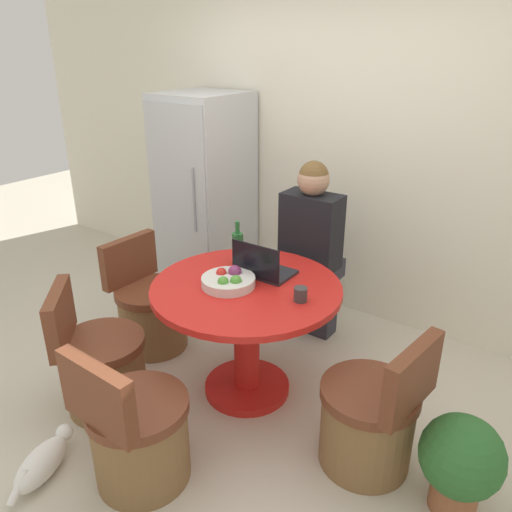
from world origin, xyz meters
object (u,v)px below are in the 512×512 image
at_px(chair_right_side, 370,421).
at_px(fruit_bowl, 229,280).
at_px(cat, 43,462).
at_px(dining_table, 246,317).
at_px(chair_left_side, 151,312).
at_px(chair_near_left_corner, 102,367).
at_px(refrigerator, 205,197).
at_px(person_seated, 313,245).
at_px(bottle, 238,247).
at_px(chair_near_camera, 137,435).
at_px(laptop, 263,268).
at_px(potted_plant, 461,461).

bearing_deg(chair_right_side, fruit_bowl, -85.55).
bearing_deg(cat, fruit_bowl, -38.09).
height_order(dining_table, fruit_bowl, fruit_bowl).
xyz_separation_m(dining_table, fruit_bowl, (-0.08, -0.06, 0.25)).
bearing_deg(chair_left_side, chair_near_left_corner, -156.96).
height_order(refrigerator, fruit_bowl, refrigerator).
xyz_separation_m(chair_near_left_corner, person_seated, (0.64, 1.39, 0.48)).
bearing_deg(bottle, person_seated, 66.95).
height_order(chair_near_left_corner, chair_right_side, same).
distance_m(refrigerator, bottle, 1.21).
bearing_deg(chair_near_camera, chair_left_side, -44.91).
bearing_deg(fruit_bowl, cat, -109.10).
relative_size(chair_left_side, person_seated, 0.59).
height_order(fruit_bowl, cat, fruit_bowl).
xyz_separation_m(chair_left_side, bottle, (0.65, 0.19, 0.59)).
height_order(chair_near_camera, cat, chair_near_camera).
distance_m(chair_left_side, chair_near_camera, 1.24).
xyz_separation_m(chair_right_side, laptop, (-0.86, 0.28, 0.53)).
distance_m(refrigerator, chair_near_camera, 2.26).
xyz_separation_m(laptop, bottle, (-0.23, 0.06, 0.06)).
relative_size(fruit_bowl, bottle, 1.10).
bearing_deg(person_seated, chair_left_side, 40.27).
xyz_separation_m(chair_right_side, fruit_bowl, (-0.95, 0.06, 0.51)).
bearing_deg(fruit_bowl, chair_near_camera, -86.75).
distance_m(laptop, bottle, 0.25).
distance_m(chair_near_left_corner, laptop, 1.13).
bearing_deg(chair_near_left_corner, chair_right_side, -115.95).
relative_size(dining_table, bottle, 3.94).
distance_m(refrigerator, laptop, 1.43).
relative_size(chair_near_camera, person_seated, 0.59).
relative_size(chair_near_camera, laptop, 2.41).
bearing_deg(chair_near_camera, person_seated, -89.42).
height_order(dining_table, potted_plant, dining_table).
distance_m(person_seated, laptop, 0.62).
relative_size(refrigerator, potted_plant, 3.30).
bearing_deg(dining_table, chair_near_left_corner, -135.89).
bearing_deg(bottle, chair_near_camera, -79.99).
bearing_deg(chair_near_camera, bottle, -77.84).
bearing_deg(person_seated, laptop, 89.24).
height_order(chair_right_side, bottle, bottle).
distance_m(chair_left_side, fruit_bowl, 0.95).
bearing_deg(dining_table, fruit_bowl, -141.20).
bearing_deg(person_seated, chair_right_side, 133.50).
bearing_deg(chair_left_side, chair_right_side, -92.91).
xyz_separation_m(chair_left_side, chair_near_left_corner, (0.25, -0.64, 0.00)).
xyz_separation_m(chair_near_camera, cat, (-0.42, -0.28, -0.19)).
distance_m(dining_table, chair_left_side, 0.92).
height_order(chair_right_side, cat, chair_right_side).
height_order(chair_near_left_corner, potted_plant, chair_near_left_corner).
xyz_separation_m(refrigerator, chair_right_side, (2.03, -1.12, -0.58)).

